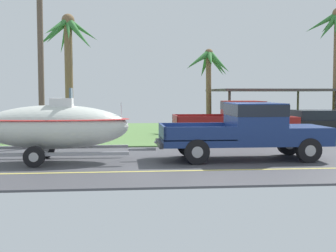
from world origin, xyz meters
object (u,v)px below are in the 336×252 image
at_px(boat_on_trailer, 54,127).
at_px(palm_tree_near_right, 68,46).
at_px(pickup_truck_towing, 253,128).
at_px(parked_sedan_near, 324,124).
at_px(carport_awning, 268,91).
at_px(palm_tree_far_left, 209,67).
at_px(parked_pickup_background, 242,118).
at_px(utility_pole, 41,51).

xyz_separation_m(boat_on_trailer, palm_tree_near_right, (-0.43, 7.73, 3.38)).
bearing_deg(pickup_truck_towing, parked_sedan_near, 51.07).
bearing_deg(carport_awning, palm_tree_far_left, 178.88).
bearing_deg(palm_tree_near_right, palm_tree_far_left, 25.43).
bearing_deg(parked_sedan_near, parked_pickup_background, -170.50).
bearing_deg(utility_pole, boat_on_trailer, -75.16).
distance_m(palm_tree_far_left, utility_pole, 11.10).
distance_m(boat_on_trailer, palm_tree_near_right, 8.44).
relative_size(carport_awning, utility_pole, 0.84).
height_order(boat_on_trailer, parked_sedan_near, boat_on_trailer).
bearing_deg(parked_pickup_background, pickup_truck_towing, -101.54).
relative_size(pickup_truck_towing, parked_sedan_near, 1.24).
xyz_separation_m(pickup_truck_towing, palm_tree_far_left, (0.67, 11.40, 2.67)).
height_order(pickup_truck_towing, palm_tree_far_left, palm_tree_far_left).
height_order(parked_pickup_background, carport_awning, carport_awning).
height_order(carport_awning, palm_tree_far_left, palm_tree_far_left).
distance_m(pickup_truck_towing, palm_tree_near_right, 11.03).
relative_size(pickup_truck_towing, palm_tree_near_right, 0.95).
bearing_deg(utility_pole, pickup_truck_towing, -28.22).
distance_m(pickup_truck_towing, parked_sedan_near, 9.16).
bearing_deg(pickup_truck_towing, palm_tree_far_left, 86.65).
height_order(pickup_truck_towing, boat_on_trailer, boat_on_trailer).
distance_m(parked_pickup_background, palm_tree_far_left, 5.74).
bearing_deg(pickup_truck_towing, carport_awning, 69.81).
bearing_deg(palm_tree_far_left, boat_on_trailer, -122.63).
distance_m(parked_sedan_near, palm_tree_far_left, 7.32).
bearing_deg(parked_pickup_background, parked_sedan_near, 9.50).
xyz_separation_m(pickup_truck_towing, parked_sedan_near, (5.75, 7.12, -0.39)).
height_order(carport_awning, palm_tree_near_right, palm_tree_near_right).
bearing_deg(utility_pole, palm_tree_near_right, 79.36).
xyz_separation_m(boat_on_trailer, carport_awning, (10.80, 11.33, 1.20)).
xyz_separation_m(parked_pickup_background, palm_tree_far_left, (-0.63, 5.03, 2.69)).
height_order(palm_tree_near_right, palm_tree_far_left, palm_tree_near_right).
bearing_deg(boat_on_trailer, palm_tree_near_right, 93.16).
xyz_separation_m(pickup_truck_towing, carport_awning, (4.17, 11.33, 1.30)).
distance_m(parked_pickup_background, palm_tree_near_right, 9.16).
height_order(pickup_truck_towing, utility_pole, utility_pole).
height_order(pickup_truck_towing, carport_awning, carport_awning).
distance_m(palm_tree_near_right, palm_tree_far_left, 8.59).
relative_size(parked_sedan_near, carport_awning, 0.73).
bearing_deg(carport_awning, pickup_truck_towing, -110.19).
relative_size(boat_on_trailer, carport_awning, 0.94).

